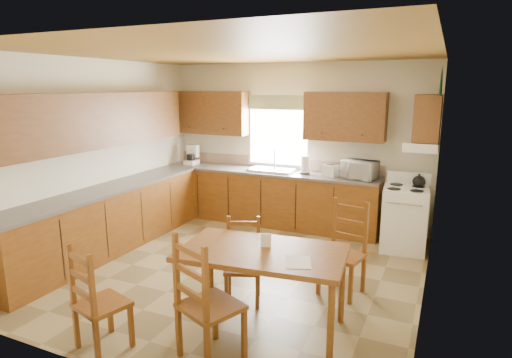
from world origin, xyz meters
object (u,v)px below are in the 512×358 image
at_px(dining_table, 262,290).
at_px(chair_near_right, 211,298).
at_px(stove, 404,220).
at_px(microwave, 360,170).
at_px(chair_near_left, 101,297).
at_px(chair_far_right, 342,249).
at_px(chair_far_left, 243,262).

height_order(dining_table, chair_near_right, chair_near_right).
bearing_deg(stove, chair_near_right, -115.08).
distance_m(microwave, dining_table, 3.16).
xyz_separation_m(chair_near_left, chair_far_right, (1.70, 1.91, 0.03)).
distance_m(dining_table, chair_near_left, 1.46).
relative_size(microwave, chair_near_left, 0.48).
xyz_separation_m(microwave, chair_far_right, (0.23, -2.02, -0.54)).
relative_size(dining_table, chair_far_right, 1.46).
height_order(stove, microwave, microwave).
height_order(chair_near_left, chair_near_right, chair_near_right).
height_order(chair_near_left, chair_far_right, chair_far_right).
bearing_deg(chair_far_left, chair_far_right, 12.61).
bearing_deg(stove, chair_near_left, -126.07).
relative_size(chair_near_right, chair_far_right, 1.07).
bearing_deg(microwave, chair_far_right, -71.94).
distance_m(microwave, chair_near_right, 3.74).
bearing_deg(chair_far_left, microwave, 53.16).
bearing_deg(chair_far_right, chair_near_right, -103.09).
bearing_deg(stove, dining_table, -114.92).
height_order(dining_table, chair_far_right, chair_far_right).
relative_size(stove, chair_near_right, 0.80).
xyz_separation_m(dining_table, chair_far_right, (0.52, 1.06, 0.12)).
xyz_separation_m(chair_near_right, chair_far_left, (-0.19, 1.00, -0.10)).
relative_size(chair_near_left, chair_far_right, 0.93).
relative_size(stove, chair_near_left, 0.91).
relative_size(chair_near_left, chair_far_left, 1.07).
xyz_separation_m(stove, chair_far_right, (-0.50, -1.70, 0.08)).
height_order(chair_near_right, chair_far_left, chair_near_right).
bearing_deg(chair_far_left, dining_table, -67.41).
bearing_deg(microwave, chair_near_right, -86.37).
relative_size(microwave, chair_near_right, 0.42).
height_order(chair_near_left, chair_far_left, chair_near_left).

